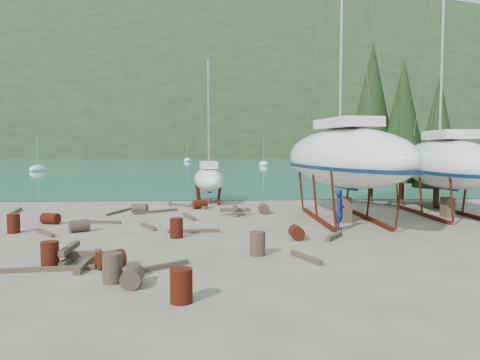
{
  "coord_description": "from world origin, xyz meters",
  "views": [
    {
      "loc": [
        -0.41,
        -19.6,
        3.97
      ],
      "look_at": [
        0.81,
        3.0,
        2.38
      ],
      "focal_mm": 35.0,
      "sensor_mm": 36.0,
      "label": 1
    }
  ],
  "objects": [
    {
      "name": "ground",
      "position": [
        0.0,
        0.0,
        0.0
      ],
      "size": [
        600.0,
        600.0,
        0.0
      ],
      "primitive_type": "plane",
      "color": "#65604F",
      "rests_on": "ground"
    },
    {
      "name": "bay_water",
      "position": [
        0.0,
        315.0,
        0.01
      ],
      "size": [
        700.0,
        700.0,
        0.0
      ],
      "primitive_type": "plane",
      "color": "teal",
      "rests_on": "ground"
    },
    {
      "name": "far_hill",
      "position": [
        0.0,
        320.0,
        0.0
      ],
      "size": [
        800.0,
        360.0,
        110.0
      ],
      "primitive_type": "ellipsoid",
      "color": "#1D3018",
      "rests_on": "ground"
    },
    {
      "name": "far_house_left",
      "position": [
        -60.0,
        190.0,
        2.92
      ],
      "size": [
        6.6,
        5.6,
        5.6
      ],
      "color": "beige",
      "rests_on": "ground"
    },
    {
      "name": "far_house_center",
      "position": [
        -20.0,
        190.0,
        2.92
      ],
      "size": [
        6.6,
        5.6,
        5.6
      ],
      "color": "beige",
      "rests_on": "ground"
    },
    {
      "name": "far_house_right",
      "position": [
        30.0,
        190.0,
        2.92
      ],
      "size": [
        6.6,
        5.6,
        5.6
      ],
      "color": "beige",
      "rests_on": "ground"
    },
    {
      "name": "cypress_near_right",
      "position": [
        12.5,
        12.0,
        5.79
      ],
      "size": [
        3.6,
        3.6,
        10.0
      ],
      "color": "black",
      "rests_on": "ground"
    },
    {
      "name": "cypress_mid_right",
      "position": [
        14.0,
        10.0,
        4.92
      ],
      "size": [
        3.06,
        3.06,
        8.5
      ],
      "color": "black",
      "rests_on": "ground"
    },
    {
      "name": "cypress_back_left",
      "position": [
        11.0,
        14.0,
        6.66
      ],
      "size": [
        4.14,
        4.14,
        11.5
      ],
      "color": "black",
      "rests_on": "ground"
    },
    {
      "name": "cypress_far_right",
      "position": [
        15.5,
        13.0,
        5.21
      ],
      "size": [
        3.24,
        3.24,
        9.0
      ],
      "color": "black",
      "rests_on": "ground"
    },
    {
      "name": "moored_boat_left",
      "position": [
        -30.0,
        60.0,
        0.39
      ],
      "size": [
        2.0,
        5.0,
        6.05
      ],
      "color": "white",
      "rests_on": "ground"
    },
    {
      "name": "moored_boat_mid",
      "position": [
        10.0,
        80.0,
        0.39
      ],
      "size": [
        2.0,
        5.0,
        6.05
      ],
      "color": "white",
      "rests_on": "ground"
    },
    {
      "name": "moored_boat_far",
      "position": [
        -8.0,
        110.0,
        0.39
      ],
      "size": [
        2.0,
        5.0,
        6.05
      ],
      "color": "white",
      "rests_on": "ground"
    },
    {
      "name": "large_sailboat_near",
      "position": [
        6.54,
        5.44,
        3.44
      ],
      "size": [
        6.09,
        14.06,
        21.41
      ],
      "rotation": [
        0.0,
        0.0,
        0.16
      ],
      "color": "white",
      "rests_on": "ground"
    },
    {
      "name": "large_sailboat_far",
      "position": [
        12.82,
        6.71,
        3.06
      ],
      "size": [
        4.47,
        12.1,
        18.73
      ],
      "rotation": [
        0.0,
        0.0,
        -0.09
      ],
      "color": "white",
      "rests_on": "ground"
    },
    {
      "name": "small_sailboat_shore",
      "position": [
        -0.86,
        13.98,
        1.7
      ],
      "size": [
        2.77,
        6.6,
        10.26
      ],
      "rotation": [
        0.0,
        0.0,
        0.12
      ],
      "color": "white",
      "rests_on": "ground"
    },
    {
      "name": "worker",
      "position": [
        5.57,
        2.41,
        0.97
      ],
      "size": [
        0.61,
        0.79,
        1.94
      ],
      "primitive_type": "imported",
      "rotation": [
        0.0,
        0.0,
        1.35
      ],
      "color": "navy",
      "rests_on": "ground"
    },
    {
      "name": "drum_1",
      "position": [
        -2.77,
        -6.38,
        0.29
      ],
      "size": [
        0.6,
        0.89,
        0.58
      ],
      "primitive_type": "cylinder",
      "rotation": [
        1.57,
        0.0,
        3.16
      ],
      "color": "#2D2823",
      "rests_on": "ground"
    },
    {
      "name": "drum_2",
      "position": [
        -8.92,
        4.86,
        0.29
      ],
      "size": [
        1.03,
        0.85,
        0.58
      ],
      "primitive_type": "cylinder",
      "rotation": [
        1.57,
        0.0,
        1.21
      ],
      "color": "#5E1C10",
      "rests_on": "ground"
    },
    {
      "name": "drum_3",
      "position": [
        -1.28,
        -7.83,
        0.44
      ],
      "size": [
        0.58,
        0.58,
        0.88
      ],
      "primitive_type": "cylinder",
      "color": "#5E1C10",
      "rests_on": "ground"
    },
    {
      "name": "drum_4",
      "position": [
        -1.39,
        10.55,
        0.29
      ],
      "size": [
        1.03,
        0.85,
        0.58
      ],
      "primitive_type": "cylinder",
      "rotation": [
        1.57,
        0.0,
        1.92
      ],
      "color": "#5E1C10",
      "rests_on": "ground"
    },
    {
      "name": "drum_6",
      "position": [
        3.11,
        0.23,
        0.29
      ],
      "size": [
        0.6,
        0.89,
        0.58
      ],
      "primitive_type": "cylinder",
      "rotation": [
        1.57,
        0.0,
        0.02
      ],
      "color": "#5E1C10",
      "rests_on": "ground"
    },
    {
      "name": "drum_8",
      "position": [
        -9.74,
        2.36,
        0.44
      ],
      "size": [
        0.58,
        0.58,
        0.88
      ],
      "primitive_type": "cylinder",
      "color": "#5E1C10",
      "rests_on": "ground"
    },
    {
      "name": "drum_9",
      "position": [
        -4.95,
        8.7,
        0.29
      ],
      "size": [
        0.96,
        0.71,
        0.58
      ],
      "primitive_type": "cylinder",
      "rotation": [
        1.57,
        0.0,
        1.41
      ],
      "color": "#2D2823",
      "rests_on": "ground"
    },
    {
      "name": "drum_11",
      "position": [
        2.51,
        8.1,
        0.29
      ],
      "size": [
        0.65,
        0.93,
        0.58
      ],
      "primitive_type": "cylinder",
      "rotation": [
        1.57,
        0.0,
        3.23
      ],
      "color": "#2D2823",
      "rests_on": "ground"
    },
    {
      "name": "drum_12",
      "position": [
        -3.85,
        -4.25,
        0.29
      ],
      "size": [
        1.05,
        0.99,
        0.58
      ],
      "primitive_type": "cylinder",
      "rotation": [
        1.57,
        0.0,
        2.21
      ],
      "color": "#5E1C10",
      "rests_on": "ground"
    },
    {
      "name": "drum_13",
      "position": [
        -5.85,
        -4.14,
        0.44
      ],
      "size": [
        0.58,
        0.58,
        0.88
      ],
      "primitive_type": "cylinder",
      "color": "#5E1C10",
      "rests_on": "ground"
    },
    {
      "name": "drum_14",
      "position": [
        -2.11,
        0.79,
        0.44
      ],
      "size": [
        0.58,
        0.58,
        0.88
      ],
      "primitive_type": "cylinder",
      "color": "#5E1C10",
      "rests_on": "ground"
    },
    {
      "name": "drum_15",
      "position": [
        -6.78,
        2.49,
        0.29
      ],
      "size": [
        1.05,
        0.95,
        0.58
      ],
      "primitive_type": "cylinder",
      "rotation": [
        1.57,
        0.0,
        2.1
      ],
      "color": "#2D2823",
      "rests_on": "ground"
    },
    {
      "name": "drum_16",
      "position": [
        -3.42,
        -5.95,
        0.44
      ],
      "size": [
        0.58,
        0.58,
        0.88
      ],
      "primitive_type": "cylinder",
      "color": "#2D2823",
      "rests_on": "ground"
    },
    {
      "name": "drum_17",
      "position": [
        1.14,
        -2.73,
        0.44
      ],
      "size": [
        0.58,
        0.58,
        0.88
      ],
      "primitive_type": "cylinder",
      "color": "#2D2823",
      "rests_on": "ground"
    },
    {
      "name": "timber_0",
      "position": [
        -3.63,
        13.35,
        0.07
      ],
      "size": [
        0.44,
        2.74,
        0.14
      ],
      "primitive_type": "cube",
      "rotation": [
        0.0,
        0.0,
        0.11
      ],
      "color": "#4F3C2D",
      "rests_on": "ground"
    },
    {
      "name": "timber_1",
      "position": [
        4.74,
        0.2,
        0.1
      ],
      "size": [
        1.06,
        1.43,
        0.19
      ],
      "primitive_type": "cube",
      "rotation": [
        0.0,
        0.0,
        2.54
      ],
      "color": "#4F3C2D",
      "rests_on": "ground"
    },
    {
      "name": "timber_2",
      "position": [
        -12.47,
        9.18,
        0.09
      ],
      "size": [
        0.61,
        2.41,
        0.19
      ],
      "primitive_type": "cube",
      "rotation": [
        0.0,
        0.0,
        0.18
      ],
      "color": "#4F3C2D",
      "rests_on": "ground"
    },
    {
      "name": "timber_3",
      "position": [
        -5.77,
        -4.57,
        0.07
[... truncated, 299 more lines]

